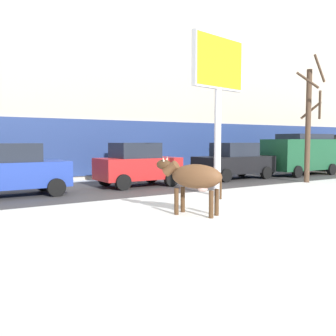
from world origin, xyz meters
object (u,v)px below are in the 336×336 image
(cow_brown, at_px, (194,177))
(bare_tree_far_back, at_px, (309,120))
(car_blue_hatchback, at_px, (15,170))
(car_red_hatchback, at_px, (137,165))
(car_darkgreen_van, at_px, (301,153))
(billboard, at_px, (218,72))
(car_black_sedan, at_px, (234,161))

(cow_brown, relative_size, bare_tree_far_back, 0.32)
(car_blue_hatchback, distance_m, car_red_hatchback, 4.94)
(cow_brown, distance_m, car_blue_hatchback, 6.87)
(car_red_hatchback, xyz_separation_m, bare_tree_far_back, (7.39, -3.01, 1.95))
(car_darkgreen_van, bearing_deg, bare_tree_far_back, -138.14)
(billboard, xyz_separation_m, car_blue_hatchback, (-6.02, 3.77, -3.39))
(car_red_hatchback, xyz_separation_m, car_darkgreen_van, (10.29, -0.41, 0.32))
(car_darkgreen_van, relative_size, bare_tree_far_back, 0.80)
(billboard, xyz_separation_m, bare_tree_far_back, (6.31, 0.92, -1.43))
(billboard, height_order, bare_tree_far_back, bare_tree_far_back)
(car_blue_hatchback, distance_m, bare_tree_far_back, 12.81)
(billboard, distance_m, car_red_hatchback, 5.30)
(car_blue_hatchback, bearing_deg, car_darkgreen_van, -0.95)
(car_black_sedan, xyz_separation_m, bare_tree_far_back, (1.85, -2.99, 1.97))
(car_blue_hatchback, bearing_deg, cow_brown, -61.73)
(billboard, relative_size, car_black_sedan, 1.32)
(bare_tree_far_back, bearing_deg, car_darkgreen_van, 41.86)
(cow_brown, relative_size, car_black_sedan, 0.44)
(car_red_hatchback, distance_m, car_black_sedan, 5.55)
(billboard, xyz_separation_m, car_darkgreen_van, (9.21, 3.52, -3.07))
(car_black_sedan, relative_size, car_darkgreen_van, 0.91)
(car_red_hatchback, xyz_separation_m, car_black_sedan, (5.55, -0.02, -0.02))
(car_blue_hatchback, xyz_separation_m, car_black_sedan, (10.49, 0.14, -0.02))
(car_red_hatchback, relative_size, car_darkgreen_van, 0.76)
(billboard, distance_m, car_darkgreen_van, 10.33)
(billboard, relative_size, car_darkgreen_van, 1.21)
(cow_brown, relative_size, car_red_hatchback, 0.53)
(car_blue_hatchback, relative_size, car_darkgreen_van, 0.76)
(car_black_sedan, height_order, bare_tree_far_back, bare_tree_far_back)
(car_blue_hatchback, height_order, car_black_sedan, car_blue_hatchback)
(cow_brown, height_order, car_red_hatchback, car_red_hatchback)
(car_darkgreen_van, bearing_deg, car_black_sedan, 175.28)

